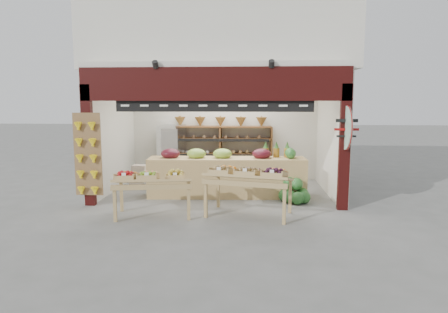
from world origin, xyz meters
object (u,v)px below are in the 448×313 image
mid_counter (226,175)px  back_shelving (220,141)px  cardboard_stack (148,180)px  display_table_right (249,175)px  watermelon_pile (294,193)px  refrigerator (172,153)px  display_table_left (148,179)px

mid_counter → back_shelving: bearing=98.4°
back_shelving → mid_counter: bearing=-81.6°
cardboard_stack → mid_counter: 2.29m
mid_counter → display_table_right: size_ratio=2.06×
display_table_right → cardboard_stack: bearing=138.8°
mid_counter → watermelon_pile: bearing=-15.4°
refrigerator → cardboard_stack: refrigerator is taller
back_shelving → watermelon_pile: 3.20m
refrigerator → mid_counter: bearing=-29.6°
watermelon_pile → mid_counter: bearing=164.6°
refrigerator → display_table_right: bearing=-38.6°
mid_counter → display_table_right: (0.56, -1.59, 0.32)m
mid_counter → display_table_left: size_ratio=2.32×
display_table_right → watermelon_pile: size_ratio=2.51×
back_shelving → watermelon_pile: bearing=-52.1°
back_shelving → cardboard_stack: (-1.84, -1.21, -0.92)m
mid_counter → display_table_right: bearing=-70.7°
cardboard_stack → mid_counter: bearing=-19.8°
display_table_left → back_shelving: bearing=72.6°
display_table_left → watermelon_pile: size_ratio=2.22×
refrigerator → display_table_left: 3.65m
display_table_left → display_table_right: size_ratio=0.89×
display_table_left → display_table_right: 2.02m
back_shelving → refrigerator: back_shelving is taller
cardboard_stack → display_table_left: 2.65m
mid_counter → watermelon_pile: (1.59, -0.44, -0.30)m
display_table_left → mid_counter: bearing=50.1°
display_table_right → watermelon_pile: display_table_right is taller
mid_counter → display_table_right: mid_counter is taller
display_table_left → display_table_right: bearing=4.2°
watermelon_pile → back_shelving: bearing=127.9°
cardboard_stack → display_table_left: display_table_left is taller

